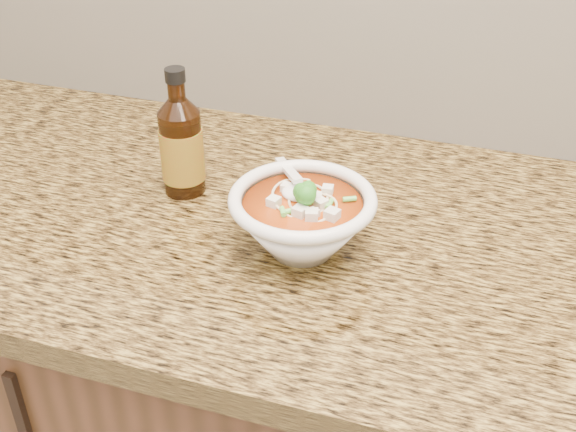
% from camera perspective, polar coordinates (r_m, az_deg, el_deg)
% --- Properties ---
extents(counter_slab, '(4.00, 0.68, 0.04)m').
position_cam_1_polar(counter_slab, '(1.02, 12.91, -3.30)').
color(counter_slab, olive).
rests_on(counter_slab, cabinet).
extents(soup_bowl, '(0.20, 0.21, 0.11)m').
position_cam_1_polar(soup_bowl, '(0.96, 1.13, -0.42)').
color(soup_bowl, white).
rests_on(soup_bowl, counter_slab).
extents(hot_sauce_bottle, '(0.09, 0.09, 0.20)m').
position_cam_1_polar(hot_sauce_bottle, '(1.09, -8.41, 5.42)').
color(hot_sauce_bottle, black).
rests_on(hot_sauce_bottle, counter_slab).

